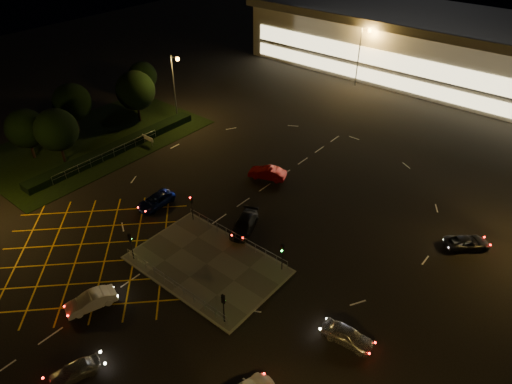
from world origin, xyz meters
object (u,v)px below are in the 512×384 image
Objects in this scene: signal_se at (223,303)px; car_circ_red at (267,173)px; car_near_silver at (75,371)px; signal_ne at (282,251)px; car_right_silver at (347,335)px; signal_sw at (130,241)px; car_far_dkgrey at (244,224)px; car_queue_white at (91,301)px; car_left_blue at (156,201)px; car_east_grey at (467,243)px; signal_nw at (192,203)px.

signal_se is 22.70m from car_circ_red.
car_near_silver is at bearing 64.31° from signal_se.
car_near_silver is 0.80× the size of car_circ_red.
signal_ne is 0.75× the size of car_right_silver.
car_far_dkgrey is at bearing -117.11° from signal_sw.
car_near_silver is 20.95m from car_right_silver.
car_circ_red reaches higher than car_queue_white.
signal_se is at bearing 8.98° from car_circ_red.
car_queue_white is at bearing -17.95° from car_circ_red.
car_far_dkgrey is at bearing 65.15° from car_right_silver.
signal_sw is 1.00× the size of signal_se.
signal_sw and signal_se have the same top height.
car_right_silver is (14.00, 15.58, 0.08)m from car_near_silver.
car_left_blue is (-17.23, 7.27, -1.72)m from signal_se.
signal_sw is at bearing 0.00° from signal_se.
car_right_silver is at bearing -40.40° from car_far_dkgrey.
car_near_silver is 31.06m from car_circ_red.
car_east_grey is at bearing 76.12° from car_circ_red.
signal_nw and signal_ne have the same top height.
car_left_blue is at bearing -172.18° from signal_nw.
car_right_silver is (20.84, -3.14, -1.65)m from signal_nw.
signal_ne is 17.33m from car_left_blue.
car_circ_red is (6.18, 12.50, 0.12)m from car_left_blue.
car_east_grey is (24.37, 14.38, -1.75)m from signal_nw.
signal_ne is 0.64× the size of car_far_dkgrey.
signal_ne is 0.85× the size of car_near_silver.
signal_ne is (0.00, 7.99, 0.00)m from signal_se.
car_queue_white is at bearing 108.10° from signal_sw.
signal_se is 12.03m from car_near_silver.
signal_sw and signal_nw have the same top height.
car_circ_red is (-11.05, 11.78, -1.60)m from signal_ne.
signal_nw is 0.85× the size of car_near_silver.
car_left_blue is 10.97m from car_far_dkgrey.
signal_se is 0.73× the size of car_queue_white.
signal_se is at bearing 82.34° from car_near_silver.
car_near_silver is (6.84, -10.73, -1.73)m from signal_sw.
signal_sw is at bearing -138.05° from car_far_dkgrey.
car_left_blue is 33.23m from car_east_grey.
signal_se is 7.99m from signal_ne.
signal_nw is 21.14m from car_right_silver.
signal_sw reaches higher than car_circ_red.
signal_ne reaches higher than car_queue_white.
signal_sw is at bearing -22.98° from car_circ_red.
signal_ne is 16.23m from car_circ_red.
car_right_silver is at bearing -8.56° from signal_nw.
car_far_dkgrey is at bearing -57.06° from signal_se.
signal_nw is at bearing -176.93° from car_far_dkgrey.
signal_se is at bearing -77.99° from car_far_dkgrey.
car_east_grey is at bearing 49.30° from signal_ne.
signal_se is 11.82m from car_queue_white.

